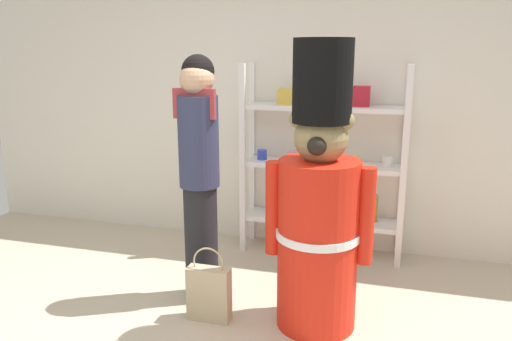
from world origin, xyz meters
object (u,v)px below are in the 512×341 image
at_px(shopping_bag, 209,293).
at_px(teddy_bear_guard, 319,210).
at_px(merchandise_shelf, 322,161).
at_px(person_shopper, 199,169).

bearing_deg(shopping_bag, teddy_bear_guard, 11.74).
relative_size(merchandise_shelf, person_shopper, 0.95).
height_order(teddy_bear_guard, shopping_bag, teddy_bear_guard).
distance_m(merchandise_shelf, shopping_bag, 1.60).
bearing_deg(person_shopper, merchandise_shelf, 56.49).
bearing_deg(person_shopper, teddy_bear_guard, -10.02).
xyz_separation_m(merchandise_shelf, teddy_bear_guard, (0.16, -1.22, -0.05)).
bearing_deg(teddy_bear_guard, person_shopper, 169.98).
xyz_separation_m(person_shopper, shopping_bag, (0.17, -0.30, -0.77)).
relative_size(teddy_bear_guard, shopping_bag, 3.56).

